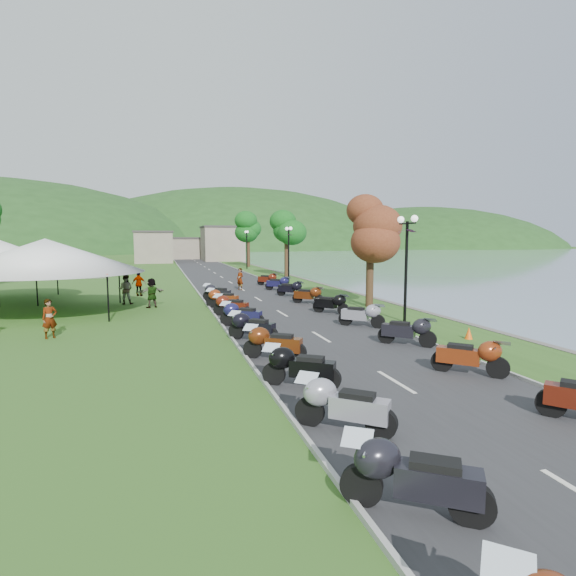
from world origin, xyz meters
TOP-DOWN VIEW (x-y plane):
  - road at (0.00, 40.00)m, footprint 7.00×120.00m
  - hills_backdrop at (0.00, 200.00)m, footprint 360.00×120.00m
  - far_building at (-2.00, 85.00)m, footprint 18.00×16.00m
  - moto_row_left at (-2.71, 10.28)m, footprint 2.60×36.99m
  - moto_row_right at (2.50, 17.49)m, footprint 2.60×39.75m
  - vendor_tent_main at (-11.96, 25.42)m, footprint 6.63×6.63m
  - tree_lakeside at (5.58, 22.95)m, footprint 2.65×2.65m
  - pedestrian_a at (-10.52, 18.84)m, footprint 0.72×0.66m
  - pedestrian_b at (-8.24, 28.05)m, footprint 0.96×0.65m

SIDE VIEW (x-z plane):
  - hills_backdrop at x=0.00m, z-range -38.00..38.00m
  - pedestrian_a at x=-10.52m, z-range -0.80..0.80m
  - pedestrian_b at x=-8.24m, z-range -0.91..0.91m
  - road at x=0.00m, z-range 0.00..0.02m
  - moto_row_left at x=-2.71m, z-range 0.00..1.10m
  - moto_row_right at x=2.50m, z-range 0.00..1.10m
  - vendor_tent_main at x=-11.96m, z-range 0.00..4.00m
  - far_building at x=-2.00m, z-range 0.00..5.00m
  - tree_lakeside at x=5.58m, z-range 0.00..7.36m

